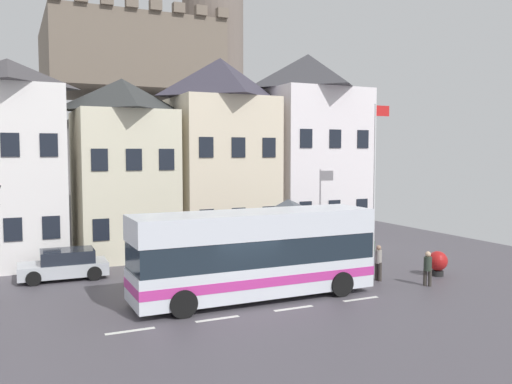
{
  "coord_description": "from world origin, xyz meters",
  "views": [
    {
      "loc": [
        -7.88,
        -18.2,
        5.76
      ],
      "look_at": [
        2.19,
        3.63,
        3.97
      ],
      "focal_mm": 37.58,
      "sensor_mm": 36.0,
      "label": 1
    }
  ],
  "objects": [
    {
      "name": "ground_plane",
      "position": [
        0.0,
        -0.0,
        -0.03
      ],
      "size": [
        40.0,
        60.0,
        0.07
      ],
      "color": "#4D4951"
    },
    {
      "name": "townhouse_04",
      "position": [
        9.87,
        12.25,
        6.04
      ],
      "size": [
        6.01,
        6.57,
        12.07
      ],
      "color": "white",
      "rests_on": "ground_plane"
    },
    {
      "name": "townhouse_01",
      "position": [
        -7.82,
        11.72,
        5.22
      ],
      "size": [
        5.01,
        5.51,
        10.44
      ],
      "color": "white",
      "rests_on": "ground_plane"
    },
    {
      "name": "flagpole",
      "position": [
        10.04,
        5.27,
        4.75
      ],
      "size": [
        0.95,
        0.1,
        8.32
      ],
      "color": "silver",
      "rests_on": "ground_plane"
    },
    {
      "name": "bus_shelter",
      "position": [
        4.02,
        3.97,
        2.96
      ],
      "size": [
        3.6,
        3.6,
        3.56
      ],
      "color": "#473D33",
      "rests_on": "ground_plane"
    },
    {
      "name": "parked_car_00",
      "position": [
        8.44,
        6.91,
        0.68
      ],
      "size": [
        4.25,
        2.18,
        1.39
      ],
      "rotation": [
        0.0,
        0.0,
        -0.07
      ],
      "color": "#325537",
      "rests_on": "ground_plane"
    },
    {
      "name": "townhouse_02",
      "position": [
        -2.14,
        11.82,
        4.89
      ],
      "size": [
        5.07,
        5.71,
        9.78
      ],
      "color": "beige",
      "rests_on": "ground_plane"
    },
    {
      "name": "transit_bus",
      "position": [
        0.74,
        0.63,
        1.74
      ],
      "size": [
        9.73,
        2.7,
        3.45
      ],
      "rotation": [
        0.0,
        0.0,
        0.01
      ],
      "color": "silver",
      "rests_on": "ground_plane"
    },
    {
      "name": "pedestrian_01",
      "position": [
        7.02,
        0.99,
        0.84
      ],
      "size": [
        0.29,
        0.36,
        1.61
      ],
      "color": "#38332D",
      "rests_on": "ground_plane"
    },
    {
      "name": "hilltop_castle",
      "position": [
        2.68,
        33.75,
        6.84
      ],
      "size": [
        38.47,
        38.47,
        21.64
      ],
      "color": "#595656",
      "rests_on": "ground_plane"
    },
    {
      "name": "public_bench",
      "position": [
        2.73,
        6.27,
        0.47
      ],
      "size": [
        1.52,
        0.48,
        0.87
      ],
      "color": "brown",
      "rests_on": "ground_plane"
    },
    {
      "name": "townhouse_03",
      "position": [
        3.59,
        11.71,
        5.64
      ],
      "size": [
        5.62,
        5.48,
        11.29
      ],
      "color": "beige",
      "rests_on": "ground_plane"
    },
    {
      "name": "parked_car_01",
      "position": [
        -5.73,
        7.29,
        0.65
      ],
      "size": [
        3.89,
        2.03,
        1.33
      ],
      "rotation": [
        0.0,
        0.0,
        3.11
      ],
      "color": "silver",
      "rests_on": "ground_plane"
    },
    {
      "name": "pedestrian_00",
      "position": [
        8.33,
        -0.68,
        0.85
      ],
      "size": [
        0.34,
        0.34,
        1.51
      ],
      "color": "#38332D",
      "rests_on": "ground_plane"
    },
    {
      "name": "harbour_buoy",
      "position": [
        10.1,
        0.59,
        0.66
      ],
      "size": [
        0.91,
        0.91,
        1.16
      ],
      "color": "black",
      "rests_on": "ground_plane"
    }
  ]
}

